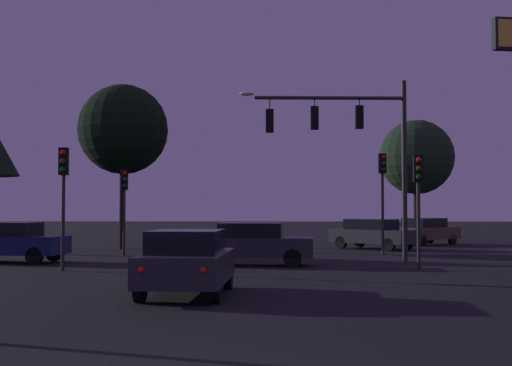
{
  "coord_description": "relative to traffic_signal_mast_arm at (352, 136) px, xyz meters",
  "views": [
    {
      "loc": [
        1.06,
        -7.23,
        1.99
      ],
      "look_at": [
        0.21,
        22.46,
        3.16
      ],
      "focal_mm": 47.7,
      "sensor_mm": 36.0,
      "label": 1
    }
  ],
  "objects": [
    {
      "name": "car_far_lane",
      "position": [
        1.94,
        8.21,
        -4.04
      ],
      "size": [
        4.38,
        4.33,
        1.52
      ],
      "color": "#232328",
      "rests_on": "ground"
    },
    {
      "name": "car_parked_lot",
      "position": [
        5.54,
        12.56,
        -4.04
      ],
      "size": [
        4.44,
        4.37,
        1.52
      ],
      "color": "#473828",
      "rests_on": "ground"
    },
    {
      "name": "ground_plane",
      "position": [
        -4.02,
        5.53,
        -4.84
      ],
      "size": [
        168.0,
        168.0,
        0.0
      ],
      "primitive_type": "plane",
      "color": "black",
      "rests_on": "ground"
    },
    {
      "name": "car_nearside_lane",
      "position": [
        -5.01,
        -10.41,
        -4.04
      ],
      "size": [
        1.96,
        4.03,
        1.52
      ],
      "color": "#232328",
      "rests_on": "ground"
    },
    {
      "name": "tree_center_horizon",
      "position": [
        -10.73,
        8.09,
        1.24
      ],
      "size": [
        4.58,
        4.58,
        8.38
      ],
      "color": "black",
      "rests_on": "ground"
    },
    {
      "name": "traffic_light_far_side",
      "position": [
        1.85,
        4.35,
        -1.65
      ],
      "size": [
        0.35,
        0.38,
        4.52
      ],
      "color": "#232326",
      "rests_on": "ground"
    },
    {
      "name": "traffic_signal_mast_arm",
      "position": [
        0.0,
        0.0,
        0.0
      ],
      "size": [
        6.45,
        0.59,
        6.99
      ],
      "color": "#232326",
      "rests_on": "ground"
    },
    {
      "name": "traffic_light_corner_right",
      "position": [
        -9.88,
        -4.24,
        -1.97
      ],
      "size": [
        0.32,
        0.36,
        4.02
      ],
      "color": "#232326",
      "rests_on": "ground"
    },
    {
      "name": "car_crossing_right",
      "position": [
        -12.96,
        -0.77,
        -4.04
      ],
      "size": [
        4.17,
        2.26,
        1.52
      ],
      "color": "#0F1947",
      "rests_on": "ground"
    },
    {
      "name": "car_crossing_left",
      "position": [
        -3.73,
        -1.77,
        -4.04
      ],
      "size": [
        4.31,
        2.04,
        1.52
      ],
      "color": "#232328",
      "rests_on": "ground"
    },
    {
      "name": "traffic_light_corner_left",
      "position": [
        1.76,
        -3.63,
        -2.12
      ],
      "size": [
        0.31,
        0.35,
        3.81
      ],
      "color": "#232326",
      "rests_on": "ground"
    },
    {
      "name": "traffic_light_median",
      "position": [
        -9.53,
        3.14,
        -2.16
      ],
      "size": [
        0.36,
        0.38,
        3.75
      ],
      "color": "#232326",
      "rests_on": "ground"
    },
    {
      "name": "tree_behind_sign",
      "position": [
        6.25,
        18.26,
        0.56
      ],
      "size": [
        4.85,
        4.85,
        7.85
      ],
      "color": "black",
      "rests_on": "ground"
    }
  ]
}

